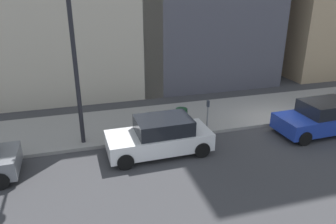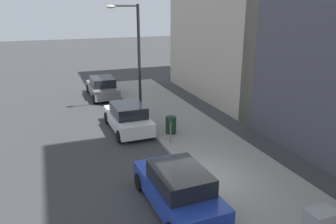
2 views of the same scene
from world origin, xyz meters
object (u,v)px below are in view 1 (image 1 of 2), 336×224
at_px(parked_car_blue, 322,118).
at_px(parked_car_white, 160,136).
at_px(trash_bin, 181,118).
at_px(parking_meter, 208,111).
at_px(streetlamp, 74,54).

height_order(parked_car_blue, parked_car_white, same).
xyz_separation_m(parked_car_white, trash_bin, (1.91, -1.56, -0.14)).
relative_size(parking_meter, trash_bin, 1.50).
height_order(parked_car_white, trash_bin, parked_car_white).
bearing_deg(streetlamp, parked_car_white, -113.30).
bearing_deg(trash_bin, parked_car_white, 140.87).
bearing_deg(parked_car_white, parking_meter, -62.62).
height_order(parked_car_white, parking_meter, parked_car_white).
height_order(parked_car_white, streetlamp, streetlamp).
xyz_separation_m(parked_car_blue, streetlamp, (1.50, 10.71, 3.28)).
distance_m(parked_car_white, trash_bin, 2.47).
bearing_deg(parked_car_white, trash_bin, -40.33).
relative_size(parked_car_white, trash_bin, 4.71).
height_order(parking_meter, trash_bin, parking_meter).
distance_m(parking_meter, streetlamp, 6.45).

